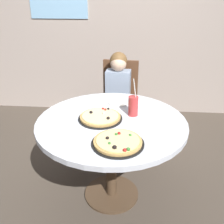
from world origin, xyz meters
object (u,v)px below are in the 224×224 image
object	(u,v)px
soda_cup	(133,106)
pizza_veggie	(118,142)
chair_wooden	(119,98)
pizza_cheese	(100,117)
dining_table	(111,132)
plate_small	(118,103)
diner_child	(117,108)

from	to	relation	value
soda_cup	pizza_veggie	bearing A→B (deg)	-101.98
chair_wooden	pizza_cheese	distance (m)	1.00
dining_table	pizza_veggie	bearing A→B (deg)	-78.26
pizza_veggie	plate_small	bearing A→B (deg)	93.05
pizza_cheese	chair_wooden	bearing A→B (deg)	84.26
soda_cup	pizza_cheese	bearing A→B (deg)	-159.62
pizza_veggie	pizza_cheese	size ratio (longest dim) A/B	1.01
diner_child	soda_cup	xyz separation A→B (m)	(0.17, -0.69, 0.35)
pizza_veggie	soda_cup	world-z (taller)	soda_cup
chair_wooden	soda_cup	distance (m)	0.94
chair_wooden	soda_cup	size ratio (longest dim) A/B	3.10
pizza_veggie	plate_small	distance (m)	0.67
plate_small	diner_child	bearing A→B (deg)	94.94
pizza_cheese	dining_table	bearing A→B (deg)	-10.85
diner_child	soda_cup	bearing A→B (deg)	-76.11
chair_wooden	diner_child	size ratio (longest dim) A/B	0.88
chair_wooden	soda_cup	bearing A→B (deg)	-79.82
soda_cup	plate_small	size ratio (longest dim) A/B	1.70
diner_child	pizza_veggie	bearing A→B (deg)	-86.17
diner_child	pizza_cheese	bearing A→B (deg)	-96.02
chair_wooden	plate_small	distance (m)	0.69
pizza_cheese	plate_small	world-z (taller)	pizza_cheese
chair_wooden	dining_table	bearing A→B (deg)	-90.46
pizza_veggie	pizza_cheese	distance (m)	0.39
chair_wooden	pizza_veggie	bearing A→B (deg)	-87.32
pizza_veggie	pizza_cheese	xyz separation A→B (m)	(-0.16, 0.35, -0.00)
pizza_cheese	diner_child	bearing A→B (deg)	83.98
dining_table	diner_child	size ratio (longest dim) A/B	1.09
dining_table	plate_small	bearing A→B (deg)	84.17
pizza_cheese	soda_cup	size ratio (longest dim) A/B	1.13
pizza_veggie	plate_small	xyz separation A→B (m)	(-0.04, 0.67, -0.01)
diner_child	chair_wooden	bearing A→B (deg)	85.47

